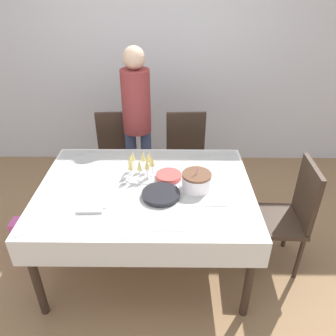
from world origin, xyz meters
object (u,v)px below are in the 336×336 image
person_standing (137,113)px  plate_stack_dessert (169,176)px  plate_stack_main (161,194)px  gift_bag (28,234)px  birthday_cake (196,181)px  champagne_tray (141,165)px  dining_chair_far_left (117,155)px  dining_chair_right_end (288,213)px  dining_chair_far_right (186,156)px

person_standing → plate_stack_dessert: bearing=-69.6°
plate_stack_main → gift_bag: plate_stack_main is taller
birthday_cake → champagne_tray: size_ratio=0.73×
plate_stack_dessert → person_standing: (-0.32, 0.87, 0.18)m
plate_stack_dessert → gift_bag: 1.42m
dining_chair_far_left → person_standing: size_ratio=0.60×
dining_chair_right_end → plate_stack_main: size_ratio=3.48×
dining_chair_far_left → plate_stack_dessert: 1.00m
plate_stack_dessert → person_standing: size_ratio=0.13×
gift_bag → plate_stack_main: bearing=-12.8°
dining_chair_right_end → gift_bag: size_ratio=3.29×
dining_chair_far_right → birthday_cake: birthday_cake is taller
birthday_cake → person_standing: 1.15m
champagne_tray → plate_stack_main: size_ratio=1.08×
dining_chair_right_end → plate_stack_dessert: bearing=172.4°
dining_chair_far_right → birthday_cake: size_ratio=4.41×
dining_chair_far_left → dining_chair_far_right: bearing=0.0°
plate_stack_dessert → person_standing: bearing=110.4°
dining_chair_far_left → person_standing: bearing=18.8°
dining_chair_far_right → gift_bag: 1.68m
champagne_tray → plate_stack_main: champagne_tray is taller
dining_chair_right_end → plate_stack_main: 1.04m
gift_bag → dining_chair_far_left: bearing=46.6°
birthday_cake → plate_stack_dessert: (-0.21, 0.14, -0.05)m
dining_chair_far_left → birthday_cake: size_ratio=4.41×
dining_chair_far_right → plate_stack_main: bearing=-102.4°
person_standing → gift_bag: bearing=-138.3°
dining_chair_right_end → champagne_tray: bearing=171.9°
champagne_tray → plate_stack_main: bearing=-60.3°
champagne_tray → person_standing: person_standing is taller
dining_chair_far_left → dining_chair_right_end: 1.75m
dining_chair_right_end → person_standing: (-1.27, 1.00, 0.44)m
birthday_cake → person_standing: size_ratio=0.14×
plate_stack_dessert → dining_chair_far_right: bearing=77.6°
champagne_tray → gift_bag: (-1.05, -0.02, -0.72)m
dining_chair_far_right → person_standing: (-0.50, 0.07, 0.44)m
dining_chair_far_left → birthday_cake: 1.24m
dining_chair_far_left → plate_stack_main: dining_chair_far_left is taller
plate_stack_dessert → gift_bag: bearing=178.8°
dining_chair_far_right → gift_bag: (-1.44, -0.77, -0.38)m
person_standing → gift_bag: (-0.95, -0.84, -0.82)m
plate_stack_dessert → person_standing: person_standing is taller
dining_chair_right_end → dining_chair_far_right: bearing=130.0°
dining_chair_far_right → person_standing: 0.67m
dining_chair_far_left → birthday_cake: (0.75, -0.94, 0.31)m
dining_chair_far_left → gift_bag: size_ratio=3.29×
dining_chair_far_right → dining_chair_right_end: size_ratio=1.00×
dining_chair_far_right → plate_stack_main: (-0.23, -1.05, 0.26)m
plate_stack_dessert → dining_chair_right_end: bearing=-7.6°
plate_stack_dessert → birthday_cake: bearing=-34.5°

